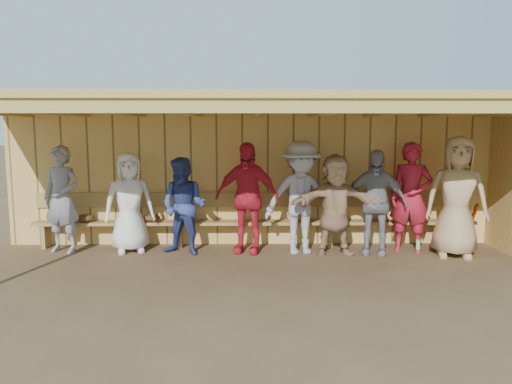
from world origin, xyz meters
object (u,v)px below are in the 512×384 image
at_px(player_b, 129,202).
at_px(player_g, 411,198).
at_px(player_d, 247,198).
at_px(player_c, 184,206).
at_px(player_extra, 375,202).
at_px(player_a, 62,199).
at_px(player_h, 457,197).
at_px(bench, 255,216).
at_px(player_e, 301,197).
at_px(player_f, 336,205).

relative_size(player_b, player_g, 0.91).
bearing_deg(player_g, player_d, -161.85).
relative_size(player_c, player_extra, 0.93).
relative_size(player_a, player_b, 1.07).
bearing_deg(player_h, player_b, -169.96).
xyz_separation_m(player_a, player_g, (5.72, -0.12, 0.03)).
bearing_deg(player_g, bench, -171.67).
relative_size(player_a, player_g, 0.97).
xyz_separation_m(player_d, player_h, (3.33, -0.34, 0.05)).
relative_size(player_c, bench, 0.21).
height_order(player_e, player_g, player_e).
xyz_separation_m(player_a, player_f, (4.47, -0.24, -0.07)).
bearing_deg(player_h, bench, -179.22).
bearing_deg(player_g, player_a, -162.02).
bearing_deg(player_g, player_extra, -151.25).
bearing_deg(player_a, player_f, 12.27).
height_order(player_c, bench, player_c).
height_order(player_b, player_h, player_h).
bearing_deg(player_f, player_extra, -3.47).
bearing_deg(player_e, player_f, -19.03).
bearing_deg(bench, player_b, -170.02).
relative_size(player_a, player_c, 1.12).
distance_m(player_a, bench, 3.22).
bearing_deg(player_h, player_extra, -173.88).
relative_size(player_b, player_c, 1.05).
bearing_deg(player_h, player_d, -171.29).
relative_size(player_g, player_extra, 1.07).
xyz_separation_m(player_g, player_extra, (-0.62, -0.10, -0.06)).
xyz_separation_m(player_c, bench, (1.17, 0.55, -0.26)).
bearing_deg(player_e, player_c, 174.34).
bearing_deg(bench, player_f, -25.35).
xyz_separation_m(player_e, player_extra, (1.19, -0.10, -0.07)).
bearing_deg(player_f, player_g, 0.49).
bearing_deg(player_extra, player_d, -167.27).
distance_m(player_b, player_g, 4.63).
distance_m(player_c, player_extra, 3.09).
xyz_separation_m(player_d, player_extra, (2.07, -0.15, -0.06)).
relative_size(player_e, bench, 0.24).
relative_size(player_d, bench, 0.24).
bearing_deg(player_c, player_g, 21.24).
height_order(player_a, player_b, player_a).
bearing_deg(player_e, player_d, 169.19).
bearing_deg(player_f, player_h, -10.14).
distance_m(player_b, player_c, 0.93).
bearing_deg(bench, player_c, -154.88).
xyz_separation_m(player_c, player_f, (2.45, -0.06, 0.03)).
xyz_separation_m(player_h, player_extra, (-1.26, 0.19, -0.11)).
height_order(player_a, player_extra, player_a).
height_order(player_f, player_g, player_g).
height_order(player_f, bench, player_f).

